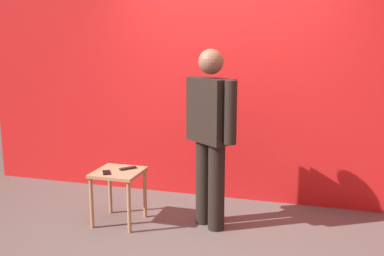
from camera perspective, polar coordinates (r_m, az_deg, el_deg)
The scene contains 6 objects.
ground_plane at distance 3.91m, azimuth 0.19°, elevation -15.75°, with size 12.00×12.00×0.00m, color #59544F.
back_wall_red at distance 4.89m, azimuth 4.92°, elevation 9.82°, with size 6.12×0.12×3.33m, color red.
standing_person at distance 4.11m, azimuth 2.43°, elevation -0.25°, with size 0.60×0.50×1.71m.
side_table at distance 4.37m, azimuth -9.60°, elevation -6.74°, with size 0.45×0.45×0.53m.
cell_phone at distance 4.29m, azimuth -11.11°, elevation -5.74°, with size 0.07×0.14×0.01m, color black.
tv_remote at distance 4.38m, azimuth -8.38°, elevation -5.23°, with size 0.04×0.17×0.02m, color black.
Camera 1 is at (0.96, -3.36, 1.77)m, focal length 40.78 mm.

